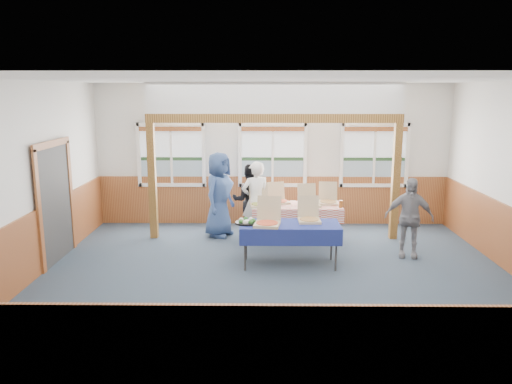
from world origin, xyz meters
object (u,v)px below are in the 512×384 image
table_right (297,208)px  table_left (290,227)px  person_grey (409,218)px  woman_white (256,201)px  woman_black (250,200)px  man_blue (219,195)px

table_right → table_left: bearing=-99.1°
table_left → person_grey: size_ratio=1.21×
woman_white → woman_black: 0.31m
table_left → table_right: size_ratio=0.99×
table_left → person_grey: (2.22, 0.49, 0.05)m
table_right → woman_white: size_ratio=1.11×
table_left → woman_black: size_ratio=1.17×
table_left → table_right: bearing=75.9°
woman_black → man_blue: bearing=1.2°
table_left → man_blue: bearing=121.9°
person_grey → woman_white: bearing=172.0°
table_left → man_blue: size_ratio=1.01×
woman_white → woman_black: (-0.13, 0.27, -0.05)m
table_right → woman_black: size_ratio=1.18×
woman_black → person_grey: size_ratio=1.03×
table_left → woman_black: (-0.75, 1.82, 0.07)m
table_left → woman_white: bearing=106.1°
table_left → person_grey: 2.27m
table_right → woman_white: 0.85m
man_blue → person_grey: bearing=-86.0°
table_left → woman_white: 1.67m
woman_white → man_blue: size_ratio=0.92×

